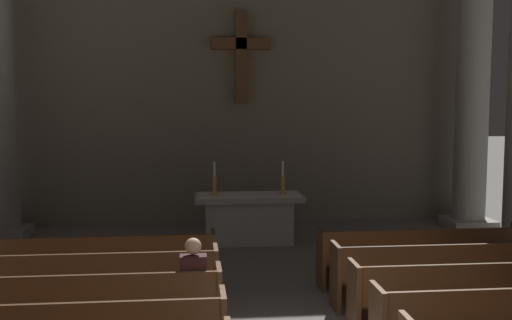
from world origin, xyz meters
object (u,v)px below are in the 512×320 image
Objects in this scene: pew_left_row_4 at (95,284)px; pew_left_row_5 at (105,265)px; pew_right_row_4 at (447,274)px; column_right_fourth at (473,90)px; lone_worshipper at (194,287)px; pew_right_row_5 at (422,256)px; candlestick_right at (283,183)px; pew_right_row_3 at (479,296)px; altar at (249,217)px; pew_left_row_3 at (83,309)px; candlestick_left at (214,184)px.

pew_left_row_4 is 0.99m from pew_left_row_5.
column_right_fourth is at bearing 62.64° from pew_right_row_4.
pew_left_row_5 is 2.36m from lone_worshipper.
column_right_fourth is 9.19m from lone_worshipper.
column_right_fourth reaches higher than pew_right_row_5.
pew_right_row_5 is 3.73m from candlestick_right.
pew_right_row_3 is 1.50× the size of altar.
pew_left_row_5 is 5.31m from pew_right_row_3.
lone_worshipper is at bearing 179.39° from pew_right_row_3.
lone_worshipper reaches higher than pew_left_row_3.
lone_worshipper is at bearing -55.98° from pew_left_row_5.
pew_left_row_4 is at bearing 144.01° from lone_worshipper.
pew_right_row_3 is 4.88× the size of candlestick_left.
candlestick_left reaches higher than pew_left_row_4.
altar is at bearing 52.49° from pew_left_row_5.
pew_left_row_4 is 1.64m from lone_worshipper.
pew_left_row_5 is 1.00× the size of pew_right_row_4.
candlestick_left is at bearing 180.00° from candlestick_right.
pew_right_row_3 is at bearing -90.00° from pew_right_row_4.
pew_left_row_3 and pew_left_row_5 have the same top height.
column_right_fourth reaches higher than pew_right_row_4.
pew_left_row_3 is 5.31m from pew_right_row_5.
pew_left_row_4 is at bearing 90.00° from pew_left_row_3.
pew_left_row_4 is 9.64m from column_right_fourth.
pew_left_row_4 is at bearing -90.00° from pew_left_row_5.
lone_worshipper is (-3.61, 0.04, 0.22)m from pew_right_row_3.
column_right_fourth is (7.63, 4.25, 2.68)m from pew_left_row_5.
column_right_fourth is (7.63, 6.23, 2.68)m from pew_left_row_3.
pew_right_row_5 is 4.56m from candlestick_left.
pew_right_row_5 is at bearing -52.49° from altar.
candlestick_left is at bearing 126.97° from pew_right_row_4.
pew_right_row_5 is 2.50× the size of lone_worshipper.
pew_left_row_4 and pew_left_row_5 have the same top height.
candlestick_right reaches higher than lone_worshipper.
pew_right_row_4 is at bearing 0.00° from pew_left_row_4.
column_right_fourth is 4.91× the size of lone_worshipper.
pew_right_row_3 is 4.88× the size of candlestick_right.
candlestick_right reaches higher than pew_right_row_4.
altar is (2.46, 3.21, 0.06)m from pew_left_row_5.
pew_right_row_4 is (4.92, -0.99, 0.00)m from pew_left_row_5.
pew_left_row_5 and pew_right_row_4 have the same top height.
candlestick_left is (-3.16, 4.20, 0.75)m from pew_right_row_4.
candlestick_right reaches higher than pew_left_row_3.
pew_left_row_3 is at bearing -178.34° from lone_worshipper.
lone_worshipper is (-0.45, -5.15, -0.53)m from candlestick_left.
pew_left_row_4 is 4.87m from altar.
altar reaches higher than pew_right_row_4.
pew_left_row_5 is 4.04m from altar.
pew_left_row_4 is 1.00× the size of pew_right_row_3.
pew_right_row_3 is at bearing 0.00° from pew_left_row_3.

